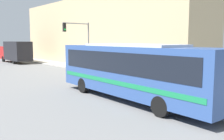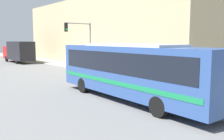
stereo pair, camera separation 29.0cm
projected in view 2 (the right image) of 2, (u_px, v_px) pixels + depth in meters
ground_plane at (131, 95)px, 15.49m from camera, size 120.00×120.00×0.00m
sidewalk at (64, 64)px, 34.67m from camera, size 2.94×70.00×0.12m
building_facade at (99, 32)px, 35.12m from camera, size 6.00×33.37×9.11m
city_bus at (132, 68)px, 14.05m from camera, size 2.96×11.41×3.21m
delivery_truck at (19, 51)px, 37.99m from camera, size 2.28×8.29×3.21m
fire_hydrant at (146, 74)px, 21.36m from camera, size 0.24×0.33×0.74m
traffic_light_pole at (82, 37)px, 27.13m from camera, size 3.28×0.35×5.22m
parking_meter at (113, 64)px, 24.75m from camera, size 0.14×0.14×1.35m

